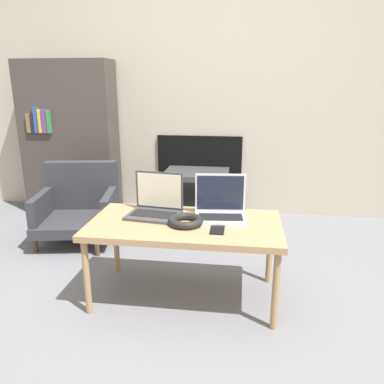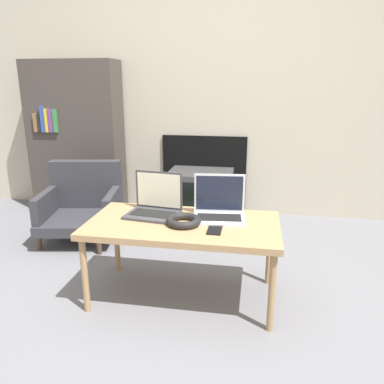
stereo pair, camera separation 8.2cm
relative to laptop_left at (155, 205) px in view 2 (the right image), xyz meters
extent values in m
plane|color=slate|center=(0.19, -0.48, -0.53)|extent=(14.00, 14.00, 0.00)
cube|color=#B7AD99|center=(0.19, 1.51, 0.77)|extent=(7.00, 0.06, 2.60)
cube|color=black|center=(0.09, 1.47, -0.16)|extent=(0.82, 0.03, 0.75)
cube|color=#9E7A51|center=(0.19, -0.11, -0.08)|extent=(1.09, 0.56, 0.04)
cylinder|color=#9E7A51|center=(-0.31, -0.35, -0.31)|extent=(0.04, 0.04, 0.44)
cylinder|color=#9E7A51|center=(0.70, -0.35, -0.31)|extent=(0.04, 0.04, 0.44)
cylinder|color=#9E7A51|center=(-0.31, 0.13, -0.31)|extent=(0.04, 0.04, 0.44)
cylinder|color=#9E7A51|center=(0.70, 0.13, -0.31)|extent=(0.04, 0.04, 0.44)
cube|color=#38383D|center=(-0.01, -0.04, -0.05)|extent=(0.33, 0.26, 0.02)
cube|color=black|center=(-0.01, -0.04, -0.04)|extent=(0.27, 0.15, 0.00)
cube|color=#38383D|center=(0.01, 0.07, 0.07)|extent=(0.30, 0.05, 0.23)
cube|color=beige|center=(0.01, 0.06, 0.07)|extent=(0.27, 0.04, 0.21)
cube|color=silver|center=(0.39, -0.04, -0.05)|extent=(0.32, 0.25, 0.02)
cube|color=black|center=(0.39, -0.04, -0.04)|extent=(0.27, 0.15, 0.00)
cube|color=silver|center=(0.38, 0.07, 0.07)|extent=(0.30, 0.04, 0.23)
cube|color=black|center=(0.38, 0.06, 0.07)|extent=(0.28, 0.03, 0.21)
torus|color=black|center=(0.20, -0.14, -0.04)|extent=(0.20, 0.20, 0.04)
cube|color=black|center=(0.39, -0.20, -0.05)|extent=(0.07, 0.15, 0.01)
cube|color=#383838|center=(0.09, 1.24, -0.30)|extent=(0.58, 0.45, 0.46)
cube|color=black|center=(0.09, 1.01, -0.30)|extent=(0.48, 0.01, 0.36)
cube|color=#2D2D33|center=(-0.78, 0.58, -0.36)|extent=(0.68, 0.66, 0.08)
cube|color=#2D2D33|center=(-0.83, 0.80, -0.12)|extent=(0.60, 0.20, 0.40)
cube|color=#2D2D33|center=(-1.04, 0.53, -0.22)|extent=(0.15, 0.51, 0.20)
cube|color=#2D2D33|center=(-0.52, 0.62, -0.22)|extent=(0.15, 0.51, 0.20)
cylinder|color=#4C3828|center=(-1.03, 0.34, -0.47)|extent=(0.04, 0.04, 0.13)
cylinder|color=#4C3828|center=(-0.54, 0.34, -0.47)|extent=(0.04, 0.04, 0.13)
cylinder|color=#4C3828|center=(-1.03, 0.81, -0.47)|extent=(0.04, 0.04, 0.13)
cylinder|color=#4C3828|center=(-0.54, 0.81, -0.47)|extent=(0.04, 0.04, 0.13)
cube|color=#3F3833|center=(-1.14, 1.31, 0.19)|extent=(0.88, 0.30, 1.44)
cube|color=brown|center=(-1.46, 1.15, 0.35)|extent=(0.04, 0.02, 0.17)
cube|color=black|center=(-1.42, 1.15, 0.35)|extent=(0.02, 0.02, 0.17)
cube|color=#2D479E|center=(-1.38, 1.15, 0.38)|extent=(0.04, 0.02, 0.24)
cube|color=gold|center=(-1.34, 1.15, 0.37)|extent=(0.03, 0.02, 0.21)
cube|color=#6B387F|center=(-1.30, 1.15, 0.37)|extent=(0.04, 0.02, 0.21)
cube|color=#337F42|center=(-1.26, 1.15, 0.37)|extent=(0.04, 0.02, 0.21)
camera|label=1|loc=(0.51, -2.08, 0.71)|focal=35.00mm
camera|label=2|loc=(0.59, -2.07, 0.71)|focal=35.00mm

